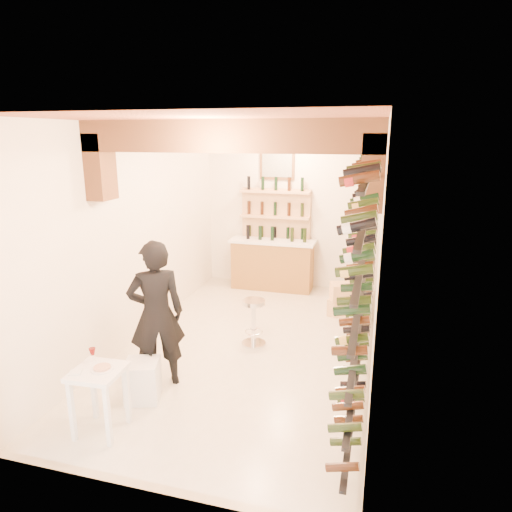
{
  "coord_description": "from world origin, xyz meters",
  "views": [
    {
      "loc": [
        1.72,
        -5.95,
        3.03
      ],
      "look_at": [
        0.0,
        0.3,
        1.3
      ],
      "focal_mm": 31.83,
      "sensor_mm": 36.0,
      "label": 1
    }
  ],
  "objects": [
    {
      "name": "tasting_table",
      "position": [
        -0.95,
        -2.37,
        0.59
      ],
      "size": [
        0.52,
        0.52,
        0.87
      ],
      "rotation": [
        0.0,
        0.0,
        0.05
      ],
      "color": "white",
      "rests_on": "ground"
    },
    {
      "name": "white_stool",
      "position": [
        -0.83,
        -1.7,
        0.24
      ],
      "size": [
        0.48,
        0.48,
        0.48
      ],
      "primitive_type": "cube",
      "rotation": [
        0.0,
        0.0,
        0.31
      ],
      "color": "white",
      "rests_on": "ground"
    },
    {
      "name": "crate_upper",
      "position": [
        1.25,
        1.52,
        0.45
      ],
      "size": [
        0.56,
        0.46,
        0.28
      ],
      "primitive_type": "cube",
      "rotation": [
        0.0,
        0.0,
        0.31
      ],
      "color": "tan",
      "rests_on": "crate_lower"
    },
    {
      "name": "person",
      "position": [
        -0.81,
        -1.33,
        0.93
      ],
      "size": [
        0.81,
        0.74,
        1.85
      ],
      "primitive_type": "imported",
      "rotation": [
        0.0,
        0.0,
        3.71
      ],
      "color": "black",
      "rests_on": "ground"
    },
    {
      "name": "back_shelving",
      "position": [
        -0.3,
        2.89,
        1.17
      ],
      "size": [
        1.4,
        0.31,
        2.73
      ],
      "color": "tan",
      "rests_on": "ground"
    },
    {
      "name": "crate_lower",
      "position": [
        1.25,
        1.52,
        0.15
      ],
      "size": [
        0.58,
        0.47,
        0.3
      ],
      "primitive_type": "cube",
      "rotation": [
        0.0,
        0.0,
        -0.27
      ],
      "color": "tan",
      "rests_on": "ground"
    },
    {
      "name": "wine_rack",
      "position": [
        1.53,
        0.0,
        1.55
      ],
      "size": [
        0.32,
        5.7,
        2.56
      ],
      "color": "black",
      "rests_on": "ground"
    },
    {
      "name": "chrome_barstool",
      "position": [
        0.03,
        0.04,
        0.41
      ],
      "size": [
        0.36,
        0.36,
        0.7
      ],
      "rotation": [
        0.0,
        0.0,
        -0.37
      ],
      "color": "silver",
      "rests_on": "ground"
    },
    {
      "name": "room_shell",
      "position": [
        0.0,
        -0.26,
        2.25
      ],
      "size": [
        3.52,
        6.02,
        3.21
      ],
      "color": "white",
      "rests_on": "ground"
    },
    {
      "name": "back_counter",
      "position": [
        -0.3,
        2.65,
        0.53
      ],
      "size": [
        1.7,
        0.62,
        1.29
      ],
      "color": "olive",
      "rests_on": "ground"
    },
    {
      "name": "ground",
      "position": [
        0.0,
        0.0,
        0.0
      ],
      "size": [
        6.0,
        6.0,
        0.0
      ],
      "primitive_type": "plane",
      "color": "beige",
      "rests_on": "ground"
    }
  ]
}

